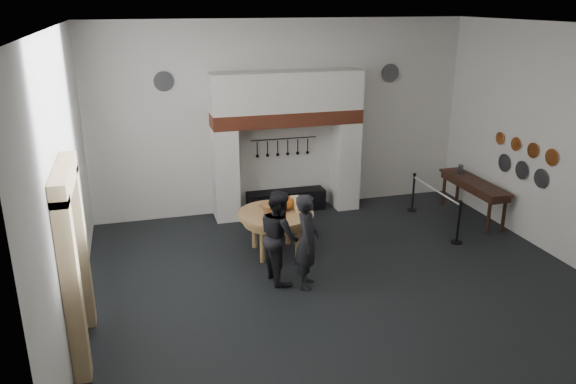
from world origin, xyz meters
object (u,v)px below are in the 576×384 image
object	(u,v)px
barrier_post_near	(458,223)
side_table	(474,182)
visitor_near	(307,241)
visitor_far	(279,236)
work_table	(276,214)
barrier_post_far	(413,193)
iron_range	(286,201)

from	to	relation	value
barrier_post_near	side_table	bearing A→B (deg)	47.41
visitor_near	barrier_post_near	size ratio (longest dim) A/B	1.94
visitor_near	visitor_far	distance (m)	0.57
work_table	visitor_near	distance (m)	1.52
work_table	barrier_post_far	distance (m)	4.08
visitor_near	barrier_post_near	distance (m)	3.77
work_table	side_table	bearing A→B (deg)	7.48
barrier_post_near	barrier_post_far	world-z (taller)	same
iron_range	barrier_post_near	bearing A→B (deg)	-43.82
side_table	barrier_post_near	world-z (taller)	same
work_table	barrier_post_far	size ratio (longest dim) A/B	1.69
barrier_post_near	visitor_near	bearing A→B (deg)	-165.64
side_table	barrier_post_near	size ratio (longest dim) A/B	2.44
work_table	visitor_near	xyz separation A→B (m)	(0.18, -1.51, 0.03)
work_table	visitor_far	size ratio (longest dim) A/B	0.89
visitor_far	side_table	size ratio (longest dim) A/B	0.78
work_table	visitor_far	bearing A→B (deg)	-101.24
visitor_near	side_table	bearing A→B (deg)	-43.17
visitor_far	visitor_near	bearing A→B (deg)	-142.62
work_table	side_table	world-z (taller)	side_table
work_table	barrier_post_far	world-z (taller)	barrier_post_far
iron_range	visitor_near	xyz separation A→B (m)	(-0.67, -3.78, 0.62)
side_table	barrier_post_far	bearing A→B (deg)	145.92
iron_range	work_table	world-z (taller)	work_table
iron_range	barrier_post_far	world-z (taller)	barrier_post_far
barrier_post_far	barrier_post_near	bearing A→B (deg)	-90.00
visitor_near	visitor_far	xyz separation A→B (m)	(-0.40, 0.40, -0.02)
side_table	visitor_near	bearing A→B (deg)	-155.59
work_table	barrier_post_near	bearing A→B (deg)	-8.71
work_table	barrier_post_near	size ratio (longest dim) A/B	1.69
side_table	barrier_post_near	bearing A→B (deg)	-132.59
visitor_far	barrier_post_near	xyz separation A→B (m)	(4.03, 0.53, -0.41)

